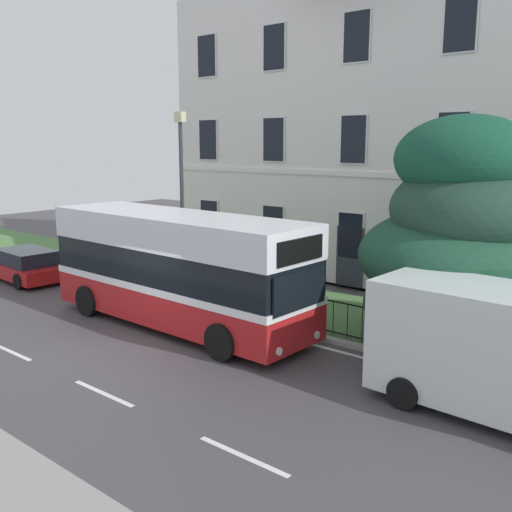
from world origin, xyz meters
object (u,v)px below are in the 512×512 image
at_px(evergreen_tree, 462,246).
at_px(street_lamp_post, 182,188).
at_px(single_decker_bus, 178,268).
at_px(georgian_townhouse, 407,101).
at_px(parked_hatchback_01, 26,265).
at_px(white_panel_van, 496,351).

xyz_separation_m(evergreen_tree, street_lamp_post, (-9.99, -0.26, 0.98)).
bearing_deg(single_decker_bus, evergreen_tree, 25.92).
height_order(georgian_townhouse, parked_hatchback_01, georgian_townhouse).
height_order(parked_hatchback_01, street_lamp_post, street_lamp_post).
distance_m(single_decker_bus, parked_hatchback_01, 8.94).
height_order(single_decker_bus, street_lamp_post, street_lamp_post).
xyz_separation_m(georgian_townhouse, parked_hatchback_01, (-10.52, -10.91, -6.32)).
distance_m(evergreen_tree, white_panel_van, 3.96).
bearing_deg(street_lamp_post, white_panel_van, -13.53).
xyz_separation_m(georgian_townhouse, single_decker_bus, (-1.66, -11.01, -5.19)).
relative_size(georgian_townhouse, single_decker_bus, 2.04).
bearing_deg(parked_hatchback_01, georgian_townhouse, -130.59).
relative_size(evergreen_tree, white_panel_van, 1.11).
height_order(single_decker_bus, parked_hatchback_01, single_decker_bus).
bearing_deg(parked_hatchback_01, single_decker_bus, -177.30).
bearing_deg(georgian_townhouse, street_lamp_post, -119.85).
bearing_deg(street_lamp_post, single_decker_bus, -45.45).
relative_size(evergreen_tree, parked_hatchback_01, 1.43).
height_order(evergreen_tree, parked_hatchback_01, evergreen_tree).
distance_m(parked_hatchback_01, street_lamp_post, 7.29).
bearing_deg(evergreen_tree, parked_hatchback_01, -168.83).
relative_size(georgian_townhouse, parked_hatchback_01, 4.38).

